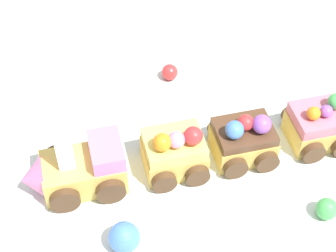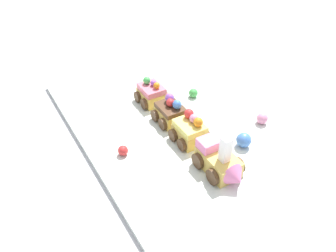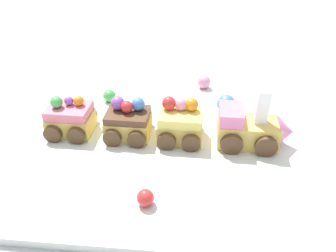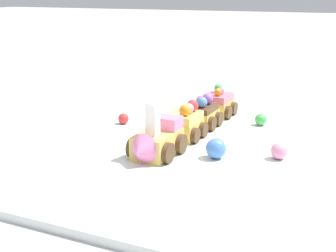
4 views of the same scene
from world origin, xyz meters
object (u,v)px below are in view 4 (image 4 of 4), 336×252
cake_train_locomotive (155,142)px  gumball_red (123,119)px  gumball_blue (216,148)px  gumball_pink (279,151)px  cake_car_lemon (184,124)px  cake_car_chocolate (201,115)px  gumball_green (261,119)px  cake_car_strawberry (217,104)px

cake_train_locomotive → gumball_red: (-0.14, -0.14, -0.01)m
cake_train_locomotive → gumball_blue: bearing=111.6°
cake_train_locomotive → gumball_pink: bearing=112.8°
gumball_red → cake_train_locomotive: bearing=44.7°
cake_car_lemon → cake_car_chocolate: bearing=-179.9°
gumball_blue → gumball_green: 0.21m
cake_car_chocolate → gumball_red: cake_car_chocolate is taller
cake_train_locomotive → cake_car_strawberry: (-0.28, 0.01, -0.00)m
cake_car_chocolate → gumball_red: bearing=-70.5°
gumball_pink → gumball_red: (-0.07, -0.31, -0.00)m
cake_car_lemon → cake_car_strawberry: 0.17m
cake_car_strawberry → gumball_red: (0.14, -0.14, -0.01)m
gumball_blue → cake_car_strawberry: bearing=-161.3°
cake_car_lemon → gumball_green: size_ratio=3.01×
cake_train_locomotive → gumball_red: cake_train_locomotive is taller
cake_car_chocolate → gumball_green: bearing=119.5°
cake_car_strawberry → gumball_blue: cake_car_strawberry is taller
cake_car_chocolate → gumball_blue: (0.15, 0.08, -0.01)m
cake_car_strawberry → gumball_pink: cake_car_strawberry is taller
cake_train_locomotive → cake_car_strawberry: size_ratio=1.57×
gumball_green → gumball_blue: bearing=-4.9°
cake_train_locomotive → cake_car_chocolate: cake_train_locomotive is taller
cake_train_locomotive → cake_car_chocolate: (-0.19, 0.00, -0.00)m
cake_train_locomotive → gumball_green: size_ratio=4.73×
cake_car_lemon → cake_car_strawberry: cake_car_lemon is taller
gumball_blue → cake_car_lemon: bearing=-130.9°
cake_train_locomotive → gumball_red: size_ratio=5.25×
cake_car_lemon → gumball_green: cake_car_lemon is taller
gumball_blue → gumball_red: bearing=-115.2°
cake_train_locomotive → gumball_pink: cake_train_locomotive is taller
cake_car_lemon → gumball_pink: 0.18m
gumball_pink → gumball_green: gumball_pink is taller
cake_car_lemon → cake_car_chocolate: 0.08m
gumball_pink → gumball_red: size_ratio=1.23×
gumball_blue → cake_car_chocolate: bearing=-151.3°
cake_car_lemon → gumball_blue: size_ratio=2.20×
cake_train_locomotive → gumball_blue: size_ratio=3.45×
cake_car_lemon → gumball_red: (-0.03, -0.14, -0.01)m
cake_car_chocolate → gumball_green: (-0.06, 0.10, -0.01)m
gumball_blue → gumball_red: gumball_blue is taller
cake_car_lemon → gumball_blue: 0.11m
gumball_pink → gumball_green: size_ratio=1.11×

